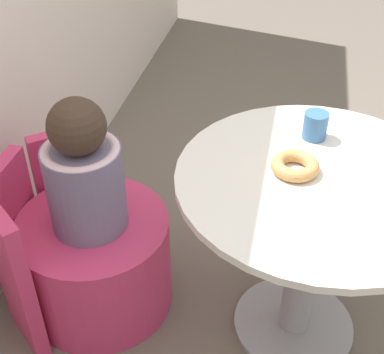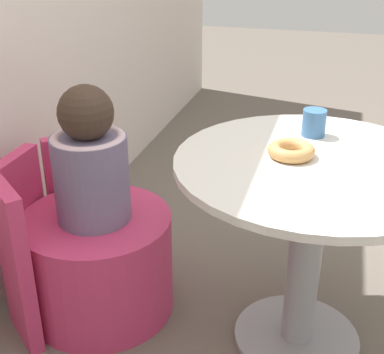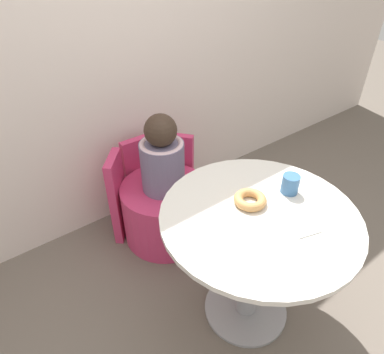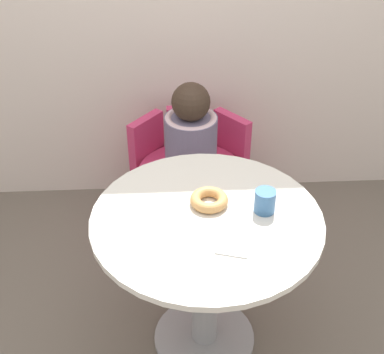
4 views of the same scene
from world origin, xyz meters
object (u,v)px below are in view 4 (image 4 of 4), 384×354
at_px(tub_chair, 191,200).
at_px(cup, 265,202).
at_px(donut, 209,200).
at_px(round_table, 206,252).
at_px(child_figure, 191,134).

height_order(tub_chair, cup, cup).
distance_m(tub_chair, donut, 0.83).
bearing_deg(tub_chair, cup, -71.94).
relative_size(tub_chair, cup, 6.06).
xyz_separation_m(round_table, donut, (0.01, 0.07, 0.20)).
distance_m(child_figure, donut, 0.67).
bearing_deg(child_figure, cup, -71.94).
height_order(round_table, cup, cup).
height_order(tub_chair, donut, donut).
height_order(child_figure, cup, child_figure).
relative_size(tub_chair, child_figure, 1.13).
xyz_separation_m(tub_chair, cup, (0.23, -0.71, 0.53)).
distance_m(donut, cup, 0.21).
xyz_separation_m(round_table, cup, (0.21, 0.02, 0.22)).
bearing_deg(round_table, child_figure, 91.46).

